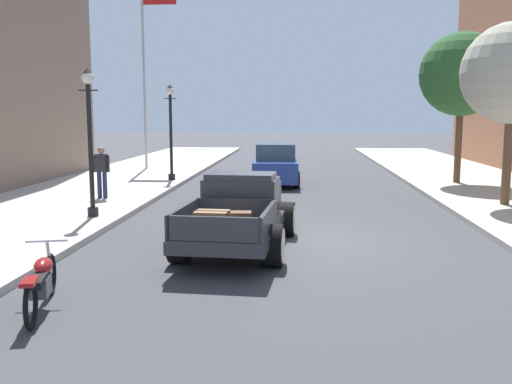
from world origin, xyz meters
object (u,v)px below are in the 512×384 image
car_background_blue (276,165)px  street_lamp_far (171,125)px  hotrod_truck_gunmetal (241,211)px  street_tree_second (462,74)px  motorcycle_parked (41,281)px  flagpole (148,52)px  pedestrian_sidewalk_left (102,169)px  street_lamp_near (90,131)px

car_background_blue → street_lamp_far: 4.56m
hotrod_truck_gunmetal → street_tree_second: street_tree_second is taller
motorcycle_parked → flagpole: size_ratio=0.23×
hotrod_truck_gunmetal → pedestrian_sidewalk_left: (-5.03, 5.51, 0.33)m
pedestrian_sidewalk_left → motorcycle_parked: bearing=-75.3°
hotrod_truck_gunmetal → motorcycle_parked: bearing=-119.8°
hotrod_truck_gunmetal → street_tree_second: bearing=54.9°
street_lamp_far → street_tree_second: size_ratio=0.66×
pedestrian_sidewalk_left → car_background_blue: bearing=44.8°
street_tree_second → car_background_blue: bearing=178.4°
hotrod_truck_gunmetal → street_lamp_far: size_ratio=1.30×
motorcycle_parked → street_tree_second: size_ratio=0.36×
street_lamp_near → street_lamp_far: bearing=88.4°
hotrod_truck_gunmetal → motorcycle_parked: 4.96m
motorcycle_parked → street_lamp_near: 7.14m
hotrod_truck_gunmetal → street_tree_second: (7.47, 10.62, 3.58)m
street_lamp_near → street_tree_second: size_ratio=0.66×
motorcycle_parked → flagpole: 20.77m
hotrod_truck_gunmetal → flagpole: bearing=111.5°
car_background_blue → street_tree_second: 7.99m
pedestrian_sidewalk_left → street_lamp_far: street_lamp_far is taller
pedestrian_sidewalk_left → flagpole: (-1.06, 9.94, 4.68)m
car_background_blue → street_tree_second: street_tree_second is taller
street_lamp_near → street_lamp_far: same height
car_background_blue → motorcycle_parked: bearing=-100.4°
hotrod_truck_gunmetal → street_lamp_far: (-3.94, 10.64, 1.63)m
motorcycle_parked → pedestrian_sidewalk_left: 10.16m
car_background_blue → street_tree_second: bearing=-1.6°
pedestrian_sidewalk_left → flagpole: bearing=96.1°
flagpole → motorcycle_parked: bearing=-79.6°
street_tree_second → hotrod_truck_gunmetal: bearing=-125.1°
street_lamp_far → street_tree_second: street_tree_second is taller
hotrod_truck_gunmetal → street_lamp_far: 11.47m
flagpole → pedestrian_sidewalk_left: bearing=-83.9°
hotrod_truck_gunmetal → street_lamp_far: street_lamp_far is taller
hotrod_truck_gunmetal → pedestrian_sidewalk_left: bearing=132.4°
motorcycle_parked → street_tree_second: 18.33m
hotrod_truck_gunmetal → car_background_blue: car_background_blue is taller
street_lamp_far → street_lamp_near: bearing=-91.6°
motorcycle_parked → pedestrian_sidewalk_left: size_ratio=1.26×
motorcycle_parked → street_lamp_near: (-1.71, 6.66, 1.94)m
street_lamp_near → hotrod_truck_gunmetal: bearing=-29.5°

